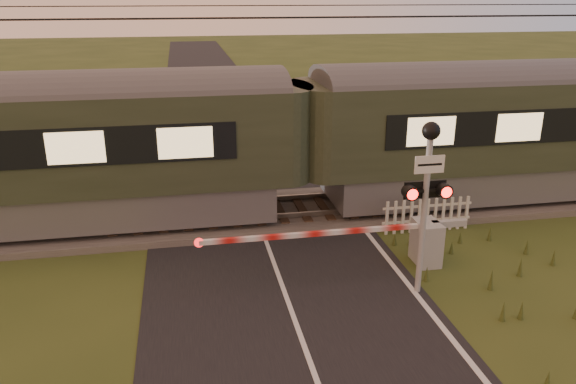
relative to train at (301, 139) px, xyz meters
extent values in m
plane|color=#303F18|center=(-1.29, -6.50, -2.26)|extent=(160.00, 160.00, 0.00)
cube|color=black|center=(-1.29, -6.50, -2.25)|extent=(6.00, 140.00, 0.02)
cube|color=#47423D|center=(-1.29, 0.00, -2.20)|extent=(140.00, 3.40, 0.24)
cube|color=slate|center=(-1.29, -0.72, -2.00)|extent=(140.00, 0.08, 0.14)
cube|color=slate|center=(-1.29, 0.72, -2.00)|extent=(140.00, 0.08, 0.14)
cube|color=#2D2116|center=(-1.29, 0.00, -2.07)|extent=(0.24, 2.20, 0.06)
cylinder|color=black|center=(-1.29, -0.30, 3.24)|extent=(120.00, 0.02, 0.02)
cylinder|color=black|center=(-1.29, 0.30, 3.24)|extent=(120.00, 0.02, 0.02)
cylinder|color=black|center=(-1.29, 0.00, 3.54)|extent=(120.00, 0.02, 0.02)
cube|color=gray|center=(2.28, -3.64, -1.73)|extent=(0.52, 0.81, 1.05)
cylinder|color=gray|center=(2.14, -3.64, -1.73)|extent=(0.11, 0.11, 1.05)
cube|color=gray|center=(2.81, -3.64, -1.28)|extent=(0.86, 0.15, 0.15)
cube|color=red|center=(-0.45, -3.64, -1.28)|extent=(5.18, 0.10, 0.10)
cylinder|color=red|center=(-3.04, -3.64, -1.28)|extent=(0.21, 0.04, 0.21)
cylinder|color=gray|center=(1.55, -4.93, -0.55)|extent=(0.12, 0.12, 3.40)
cube|color=white|center=(1.55, -4.99, 0.64)|extent=(0.62, 0.03, 0.36)
sphere|color=black|center=(1.55, -4.93, 1.30)|extent=(0.36, 0.36, 0.36)
cube|color=black|center=(1.55, -4.93, 0.07)|extent=(0.85, 0.07, 0.07)
cylinder|color=#FF140C|center=(1.19, -5.11, 0.07)|extent=(0.23, 0.02, 0.23)
cylinder|color=#FF140C|center=(1.91, -5.11, 0.07)|extent=(0.23, 0.02, 0.23)
cube|color=black|center=(1.55, -4.88, 0.07)|extent=(0.91, 0.02, 0.36)
cube|color=silver|center=(3.08, -1.87, -1.94)|extent=(2.52, 0.04, 0.06)
cube|color=silver|center=(3.08, -1.87, -1.53)|extent=(2.52, 0.04, 0.06)
camera|label=1|loc=(-3.20, -14.94, 3.84)|focal=35.00mm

